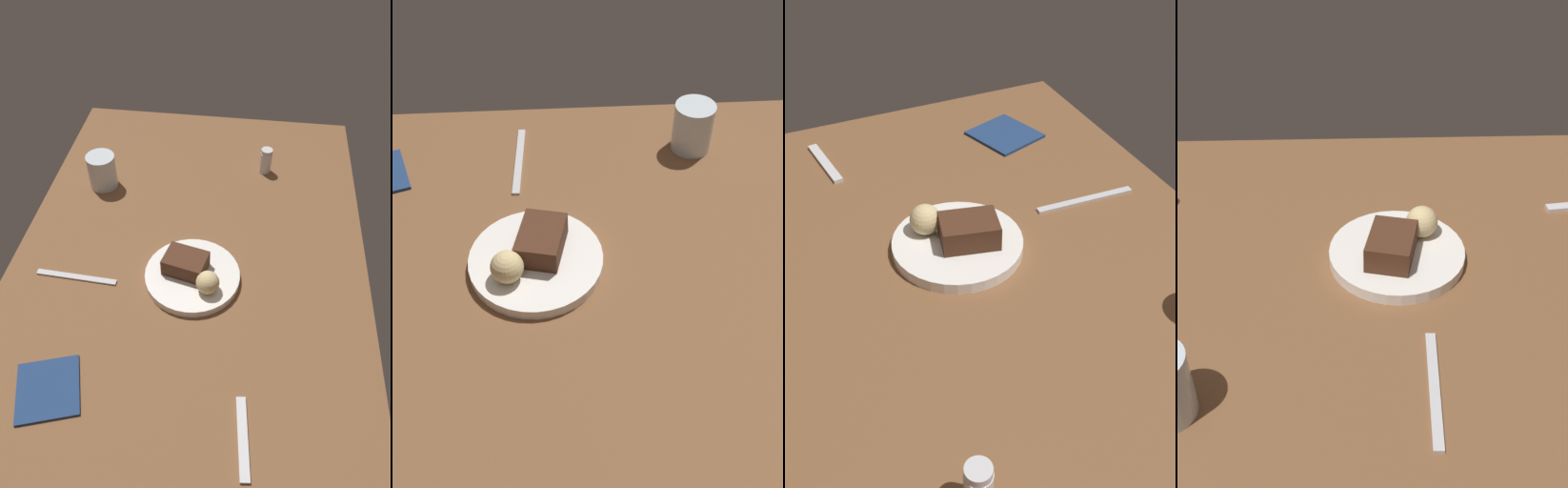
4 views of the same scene
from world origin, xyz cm
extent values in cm
cube|color=brown|center=(0.00, 0.00, 1.50)|extent=(120.00, 84.00, 3.00)
cylinder|color=white|center=(-9.44, -1.68, 3.98)|extent=(21.67, 21.67, 1.97)
cube|color=#472819|center=(-8.42, 0.13, 7.11)|extent=(8.84, 10.69, 4.28)
sphere|color=#DBC184|center=(-13.68, -5.62, 7.55)|extent=(5.17, 5.17, 5.17)
cylinder|color=silver|center=(32.92, -16.89, 6.12)|extent=(3.34, 3.34, 6.25)
cylinder|color=silver|center=(32.92, -16.89, 9.85)|extent=(3.17, 3.17, 1.20)
cylinder|color=silver|center=(20.94, 27.29, 7.79)|extent=(7.72, 7.72, 9.59)
cube|color=silver|center=(-44.41, -15.46, 3.35)|extent=(15.11, 3.49, 0.70)
cube|color=silver|center=(-12.65, 24.87, 3.25)|extent=(2.31, 19.05, 0.50)
cube|color=navy|center=(-40.03, 21.89, 3.30)|extent=(15.54, 15.10, 0.60)
camera|label=1|loc=(-77.49, -11.37, 87.50)|focal=34.74mm
camera|label=2|loc=(-5.10, -65.12, 76.64)|focal=43.94mm
camera|label=3|loc=(66.85, -32.01, 71.27)|focal=47.34mm
camera|label=4|loc=(-2.98, 78.54, 68.77)|focal=47.50mm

